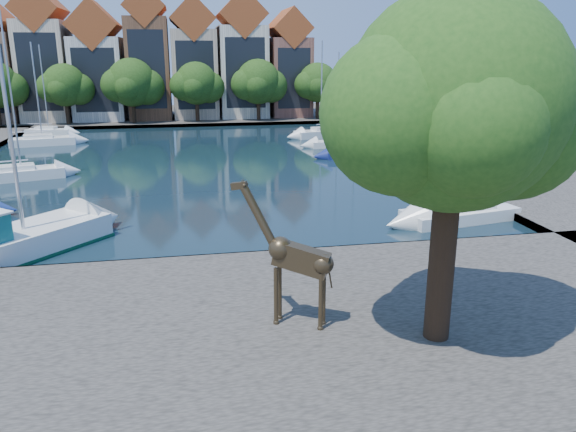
% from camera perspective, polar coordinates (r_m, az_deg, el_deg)
% --- Properties ---
extents(ground, '(160.00, 160.00, 0.00)m').
position_cam_1_polar(ground, '(25.68, -9.72, -4.97)').
color(ground, '#38332B').
rests_on(ground, ground).
extents(water_basin, '(38.00, 50.00, 0.08)m').
position_cam_1_polar(water_basin, '(48.83, -10.41, 5.25)').
color(water_basin, black).
rests_on(water_basin, ground).
extents(near_quay, '(50.00, 14.00, 0.50)m').
position_cam_1_polar(near_quay, '(19.20, -9.23, -11.80)').
color(near_quay, '#534F48').
rests_on(near_quay, ground).
extents(far_quay, '(60.00, 16.00, 0.50)m').
position_cam_1_polar(far_quay, '(80.46, -10.71, 9.69)').
color(far_quay, '#534F48').
rests_on(far_quay, ground).
extents(right_quay, '(14.00, 52.00, 0.50)m').
position_cam_1_polar(right_quay, '(54.89, 16.80, 6.26)').
color(right_quay, '#534F48').
rests_on(right_quay, ground).
extents(plane_tree, '(8.32, 6.40, 10.62)m').
position_cam_1_polar(plane_tree, '(16.92, 16.91, 10.34)').
color(plane_tree, '#332114').
rests_on(plane_tree, near_quay).
extents(townhouse_west_mid, '(5.94, 9.18, 16.79)m').
position_cam_1_polar(townhouse_west_mid, '(81.71, -23.41, 14.39)').
color(townhouse_west_mid, beige).
rests_on(townhouse_west_mid, far_quay).
extents(townhouse_west_inner, '(6.43, 9.18, 15.15)m').
position_cam_1_polar(townhouse_west_inner, '(80.64, -18.70, 14.22)').
color(townhouse_west_inner, silver).
rests_on(townhouse_west_inner, far_quay).
extents(townhouse_center, '(5.44, 9.18, 16.93)m').
position_cam_1_polar(townhouse_center, '(80.04, -14.00, 15.30)').
color(townhouse_center, brown).
rests_on(townhouse_center, far_quay).
extents(townhouse_east_inner, '(5.94, 9.18, 15.79)m').
position_cam_1_polar(townhouse_east_inner, '(79.99, -9.52, 15.09)').
color(townhouse_east_inner, tan).
rests_on(townhouse_east_inner, far_quay).
extents(townhouse_east_mid, '(6.43, 9.18, 16.65)m').
position_cam_1_polar(townhouse_east_mid, '(80.42, -4.73, 15.53)').
color(townhouse_east_mid, beige).
rests_on(townhouse_east_mid, far_quay).
extents(townhouse_east_end, '(5.44, 9.18, 14.43)m').
position_cam_1_polar(townhouse_east_end, '(81.40, -0.00, 14.89)').
color(townhouse_east_end, brown).
rests_on(townhouse_east_end, far_quay).
extents(far_tree_west, '(6.76, 5.20, 7.36)m').
position_cam_1_polar(far_tree_west, '(75.83, -21.68, 12.12)').
color(far_tree_west, '#332114').
rests_on(far_tree_west, far_quay).
extents(far_tree_mid_west, '(7.80, 6.00, 8.00)m').
position_cam_1_polar(far_tree_mid_west, '(74.78, -15.52, 12.79)').
color(far_tree_mid_west, '#332114').
rests_on(far_tree_mid_west, far_quay).
extents(far_tree_mid_east, '(7.02, 5.40, 7.52)m').
position_cam_1_polar(far_tree_mid_east, '(74.60, -9.23, 13.03)').
color(far_tree_mid_east, '#332114').
rests_on(far_tree_mid_east, far_quay).
extents(far_tree_east, '(7.54, 5.80, 7.84)m').
position_cam_1_polar(far_tree_east, '(75.26, -2.97, 13.32)').
color(far_tree_east, '#332114').
rests_on(far_tree_east, far_quay).
extents(far_tree_far_east, '(6.76, 5.20, 7.36)m').
position_cam_1_polar(far_tree_far_east, '(76.77, 3.11, 13.26)').
color(far_tree_far_east, '#332114').
rests_on(far_tree_far_east, far_quay).
extents(giraffe_statue, '(3.13, 1.79, 4.76)m').
position_cam_1_polar(giraffe_statue, '(18.21, 0.57, -4.21)').
color(giraffe_statue, '#3C2F1E').
rests_on(giraffe_statue, near_quay).
extents(sailboat_left_c, '(6.17, 3.67, 12.09)m').
position_cam_1_polar(sailboat_left_c, '(46.23, -25.45, 4.15)').
color(sailboat_left_c, white).
rests_on(sailboat_left_c, water_basin).
extents(sailboat_left_d, '(6.49, 3.28, 10.05)m').
position_cam_1_polar(sailboat_left_d, '(62.58, -23.67, 7.16)').
color(sailboat_left_d, white).
rests_on(sailboat_left_d, water_basin).
extents(sailboat_left_e, '(5.18, 2.64, 9.87)m').
position_cam_1_polar(sailboat_left_e, '(70.09, -23.12, 8.03)').
color(sailboat_left_e, white).
rests_on(sailboat_left_e, water_basin).
extents(sailboat_right_a, '(6.94, 3.52, 9.87)m').
position_cam_1_polar(sailboat_right_a, '(32.95, 17.07, 0.43)').
color(sailboat_right_a, silver).
rests_on(sailboat_right_a, water_basin).
extents(sailboat_right_b, '(5.44, 2.13, 9.74)m').
position_cam_1_polar(sailboat_right_b, '(50.98, 6.76, 6.47)').
color(sailboat_right_b, navy).
rests_on(sailboat_right_b, water_basin).
extents(sailboat_right_c, '(5.20, 1.83, 9.12)m').
position_cam_1_polar(sailboat_right_c, '(56.54, 4.98, 7.50)').
color(sailboat_right_c, silver).
rests_on(sailboat_right_c, water_basin).
extents(sailboat_right_d, '(6.12, 3.42, 10.27)m').
position_cam_1_polar(sailboat_right_d, '(62.86, 3.35, 8.54)').
color(sailboat_right_d, silver).
rests_on(sailboat_right_d, water_basin).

